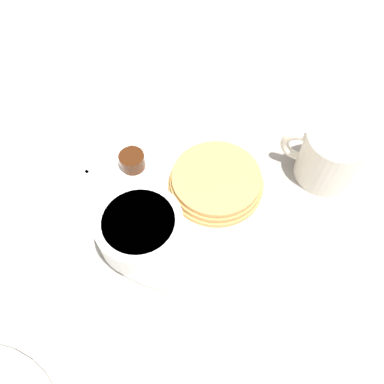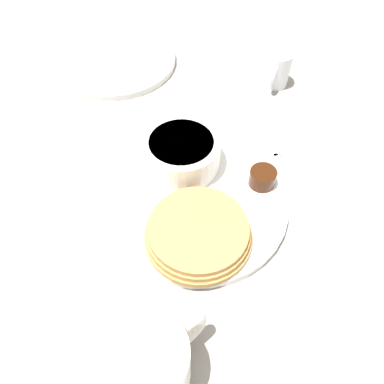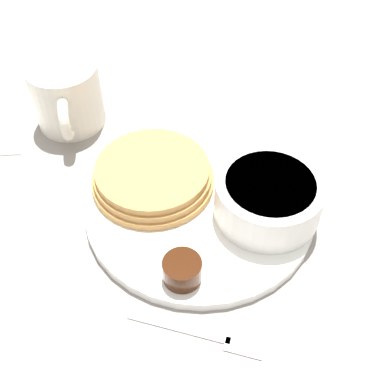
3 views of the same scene
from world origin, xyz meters
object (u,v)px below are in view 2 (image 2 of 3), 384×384
at_px(plate, 197,203).
at_px(bowl, 181,152).
at_px(fork, 280,162).
at_px(coffee_mug, 148,363).
at_px(creamer_pitcher_near, 277,69).
at_px(creamer_pitcher_far, 268,54).

distance_m(plate, bowl, 0.08).
bearing_deg(bowl, fork, 76.45).
bearing_deg(coffee_mug, bowl, 156.25).
xyz_separation_m(creamer_pitcher_near, fork, (0.19, -0.08, -0.03)).
relative_size(creamer_pitcher_far, fork, 0.48).
height_order(plate, coffee_mug, coffee_mug).
relative_size(plate, coffee_mug, 2.18).
height_order(coffee_mug, creamer_pitcher_near, coffee_mug).
bearing_deg(creamer_pitcher_near, creamer_pitcher_far, 168.05).
bearing_deg(coffee_mug, fork, 130.96).
relative_size(bowl, fork, 0.88).
bearing_deg(creamer_pitcher_near, bowl, -56.80).
bearing_deg(plate, creamer_pitcher_far, 139.46).
height_order(plate, bowl, bowl).
bearing_deg(coffee_mug, plate, 148.78).
bearing_deg(creamer_pitcher_near, plate, -45.78).
bearing_deg(coffee_mug, creamer_pitcher_near, 140.25).
distance_m(plate, fork, 0.16).
bearing_deg(creamer_pitcher_far, plate, -40.54).
xyz_separation_m(creamer_pitcher_far, fork, (0.25, -0.09, -0.02)).
bearing_deg(bowl, creamer_pitcher_near, 123.20).
bearing_deg(creamer_pitcher_far, creamer_pitcher_near, -11.95).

